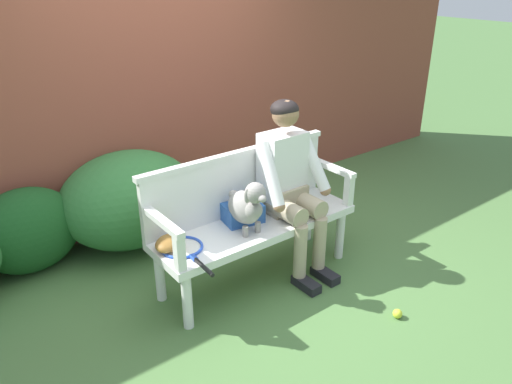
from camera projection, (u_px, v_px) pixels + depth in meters
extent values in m
plane|color=#4C753D|center=(256.00, 276.00, 3.89)|extent=(40.00, 40.00, 0.00)
cube|color=brown|center=(155.00, 96.00, 4.50)|extent=(8.00, 0.30, 2.27)
ellipsoid|color=#337538|center=(129.00, 199.00, 4.22)|extent=(1.18, 0.97, 0.82)
ellipsoid|color=#194C1E|center=(28.00, 231.00, 3.84)|extent=(0.80, 0.53, 0.70)
cube|color=white|center=(256.00, 226.00, 3.70)|extent=(1.60, 0.51, 0.06)
cylinder|color=white|center=(187.00, 301.00, 3.26)|extent=(0.07, 0.07, 0.42)
cylinder|color=white|center=(340.00, 235.00, 4.06)|extent=(0.07, 0.07, 0.42)
cylinder|color=white|center=(160.00, 275.00, 3.54)|extent=(0.07, 0.07, 0.42)
cylinder|color=white|center=(308.00, 218.00, 4.34)|extent=(0.07, 0.07, 0.42)
cube|color=white|center=(238.00, 185.00, 3.75)|extent=(1.60, 0.05, 0.46)
cube|color=white|center=(238.00, 154.00, 3.65)|extent=(1.64, 0.06, 0.04)
cube|color=white|center=(180.00, 254.00, 3.06)|extent=(0.06, 0.06, 0.24)
cube|color=white|center=(162.00, 221.00, 3.16)|extent=(0.06, 0.51, 0.04)
cube|color=white|center=(349.00, 191.00, 3.91)|extent=(0.06, 0.06, 0.24)
cube|color=white|center=(331.00, 167.00, 4.00)|extent=(0.06, 0.51, 0.04)
cube|color=black|center=(306.00, 284.00, 3.73)|extent=(0.10, 0.24, 0.07)
cylinder|color=tan|center=(300.00, 251.00, 3.69)|extent=(0.10, 0.10, 0.43)
cylinder|color=tan|center=(287.00, 211.00, 3.69)|extent=(0.15, 0.32, 0.15)
cube|color=black|center=(325.00, 275.00, 3.85)|extent=(0.10, 0.24, 0.07)
cylinder|color=tan|center=(320.00, 243.00, 3.80)|extent=(0.10, 0.10, 0.43)
cylinder|color=tan|center=(307.00, 203.00, 3.80)|extent=(0.15, 0.32, 0.15)
cube|color=tan|center=(283.00, 197.00, 3.85)|extent=(0.32, 0.24, 0.20)
cube|color=white|center=(282.00, 166.00, 3.76)|extent=(0.34, 0.22, 0.52)
cylinder|color=white|center=(271.00, 175.00, 3.55)|extent=(0.14, 0.33, 0.45)
sphere|color=#936B4C|center=(279.00, 206.00, 3.53)|extent=(0.09, 0.09, 0.09)
cylinder|color=white|center=(314.00, 162.00, 3.78)|extent=(0.14, 0.33, 0.45)
sphere|color=#936B4C|center=(325.00, 190.00, 3.79)|extent=(0.09, 0.09, 0.09)
sphere|color=#936B4C|center=(285.00, 114.00, 3.57)|extent=(0.20, 0.20, 0.20)
ellipsoid|color=black|center=(285.00, 109.00, 3.57)|extent=(0.21, 0.21, 0.14)
cylinder|color=gray|center=(245.00, 231.00, 3.49)|extent=(0.04, 0.04, 0.08)
cylinder|color=gray|center=(258.00, 227.00, 3.54)|extent=(0.04, 0.04, 0.08)
cylinder|color=gray|center=(232.00, 222.00, 3.61)|extent=(0.04, 0.04, 0.08)
cylinder|color=gray|center=(244.00, 218.00, 3.67)|extent=(0.04, 0.04, 0.08)
ellipsoid|color=gray|center=(244.00, 207.00, 3.52)|extent=(0.20, 0.30, 0.24)
sphere|color=gray|center=(253.00, 210.00, 3.44)|extent=(0.14, 0.14, 0.14)
sphere|color=gray|center=(255.00, 193.00, 3.36)|extent=(0.15, 0.15, 0.15)
ellipsoid|color=gray|center=(261.00, 198.00, 3.31)|extent=(0.06, 0.09, 0.05)
ellipsoid|color=gray|center=(247.00, 196.00, 3.33)|extent=(0.04, 0.04, 0.11)
ellipsoid|color=gray|center=(262.00, 191.00, 3.40)|extent=(0.04, 0.04, 0.11)
sphere|color=gray|center=(233.00, 195.00, 3.60)|extent=(0.07, 0.07, 0.07)
torus|color=blue|center=(182.00, 247.00, 3.35)|extent=(0.30, 0.30, 0.02)
cylinder|color=silver|center=(182.00, 248.00, 3.35)|extent=(0.25, 0.25, 0.00)
cube|color=blue|center=(193.00, 257.00, 3.22)|extent=(0.04, 0.07, 0.02)
cylinder|color=black|center=(204.00, 267.00, 3.12)|extent=(0.04, 0.22, 0.03)
ellipsoid|color=#9E6B2D|center=(168.00, 243.00, 3.33)|extent=(0.28, 0.27, 0.09)
cube|color=#2856A3|center=(243.00, 213.00, 3.68)|extent=(0.31, 0.24, 0.14)
sphere|color=#CCDB33|center=(397.00, 314.00, 3.42)|extent=(0.07, 0.07, 0.07)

